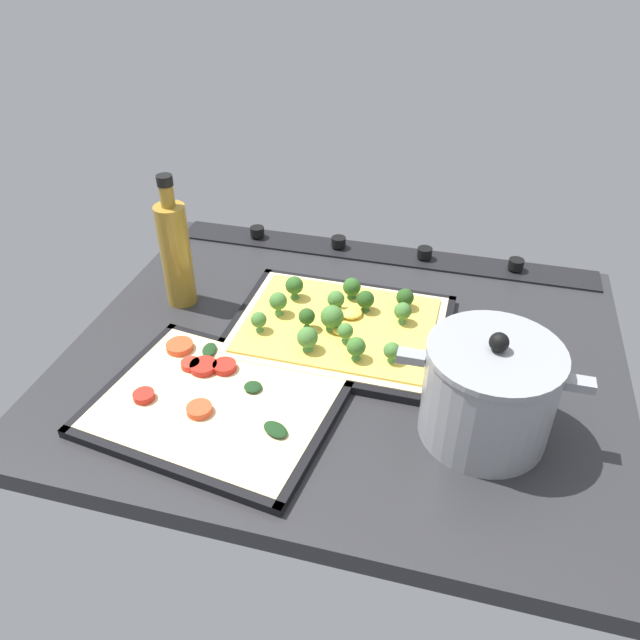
{
  "coord_description": "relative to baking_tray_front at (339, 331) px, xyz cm",
  "views": [
    {
      "loc": [
        -15.51,
        73.87,
        59.99
      ],
      "look_at": [
        4.01,
        -0.2,
        5.04
      ],
      "focal_mm": 34.99,
      "sensor_mm": 36.0,
      "label": 1
    }
  ],
  "objects": [
    {
      "name": "veggie_pizza_back",
      "position": [
        12.81,
        20.72,
        0.7
      ],
      "size": [
        32.83,
        27.34,
        1.9
      ],
      "color": "beige",
      "rests_on": "baking_tray_back"
    },
    {
      "name": "baking_tray_back",
      "position": [
        12.33,
        21.22,
        0.01
      ],
      "size": [
        35.54,
        30.06,
        1.3
      ],
      "color": "black",
      "rests_on": "ground_plane"
    },
    {
      "name": "ground_plane",
      "position": [
        -1.93,
        4.4,
        -1.87
      ],
      "size": [
        83.82,
        68.95,
        3.0
      ],
      "primitive_type": "cube",
      "color": "#28282B"
    },
    {
      "name": "stove_control_panel",
      "position": [
        -1.93,
        -26.58,
        0.18
      ],
      "size": [
        80.47,
        7.0,
        2.6
      ],
      "color": "black",
      "rests_on": "ground_plane"
    },
    {
      "name": "oil_bottle",
      "position": [
        28.27,
        -2.2,
        9.17
      ],
      "size": [
        5.03,
        5.03,
        22.82
      ],
      "color": "olive",
      "rests_on": "ground_plane"
    },
    {
      "name": "cooking_pot",
      "position": [
        -23.1,
        16.33,
        6.51
      ],
      "size": [
        23.73,
        16.86,
        16.03
      ],
      "color": "gray",
      "rests_on": "ground_plane"
    },
    {
      "name": "broccoli_pizza",
      "position": [
        0.12,
        -0.01,
        1.54
      ],
      "size": [
        32.36,
        25.36,
        5.46
      ],
      "color": "beige",
      "rests_on": "baking_tray_front"
    },
    {
      "name": "baking_tray_front",
      "position": [
        0.0,
        0.0,
        0.0
      ],
      "size": [
        34.79,
        27.79,
        1.3
      ],
      "color": "black",
      "rests_on": "ground_plane"
    }
  ]
}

